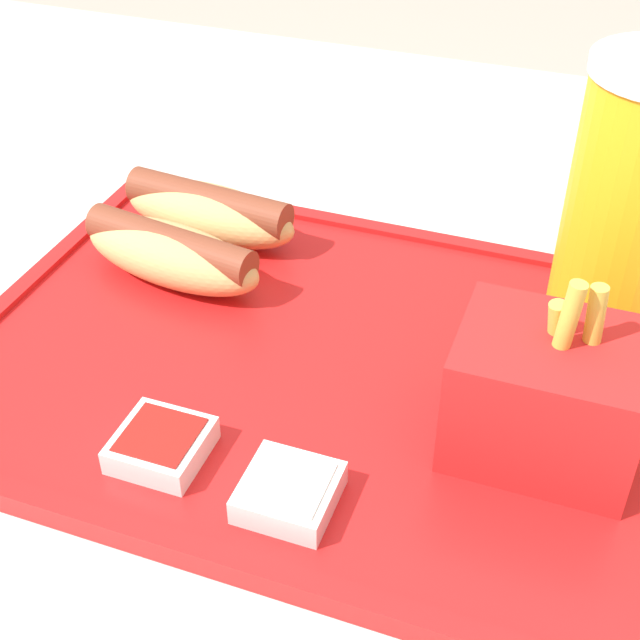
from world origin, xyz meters
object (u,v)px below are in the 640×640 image
(hot_dog_far, at_px, (209,211))
(hot_dog_near, at_px, (171,252))
(soda_cup, at_px, (638,207))
(sauce_cup_ketchup, at_px, (161,444))
(sauce_cup_mayo, at_px, (289,491))
(fries_carton, at_px, (547,394))

(hot_dog_far, distance_m, hot_dog_near, 0.06)
(soda_cup, xyz_separation_m, hot_dog_near, (-0.28, -0.05, -0.07))
(soda_cup, bearing_deg, sauce_cup_ketchup, -137.26)
(soda_cup, relative_size, sauce_cup_mayo, 4.51)
(fries_carton, bearing_deg, hot_dog_near, 164.26)
(hot_dog_near, xyz_separation_m, fries_carton, (0.25, -0.07, 0.01))
(soda_cup, relative_size, hot_dog_far, 1.50)
(fries_carton, bearing_deg, sauce_cup_mayo, -142.86)
(soda_cup, relative_size, fries_carton, 1.92)
(hot_dog_near, height_order, sauce_cup_ketchup, hot_dog_near)
(sauce_cup_ketchup, bearing_deg, sauce_cup_mayo, -5.48)
(hot_dog_far, distance_m, fries_carton, 0.29)
(hot_dog_near, bearing_deg, hot_dog_far, 90.00)
(sauce_cup_mayo, relative_size, sauce_cup_ketchup, 1.00)
(soda_cup, distance_m, sauce_cup_mayo, 0.26)
(soda_cup, xyz_separation_m, fries_carton, (-0.03, -0.12, -0.05))
(soda_cup, distance_m, sauce_cup_ketchup, 0.30)
(fries_carton, xyz_separation_m, sauce_cup_mayo, (-0.11, -0.08, -0.03))
(sauce_cup_ketchup, bearing_deg, hot_dog_far, 108.84)
(fries_carton, bearing_deg, sauce_cup_ketchup, -157.67)
(sauce_cup_ketchup, bearing_deg, hot_dog_near, 115.34)
(hot_dog_near, distance_m, sauce_cup_mayo, 0.21)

